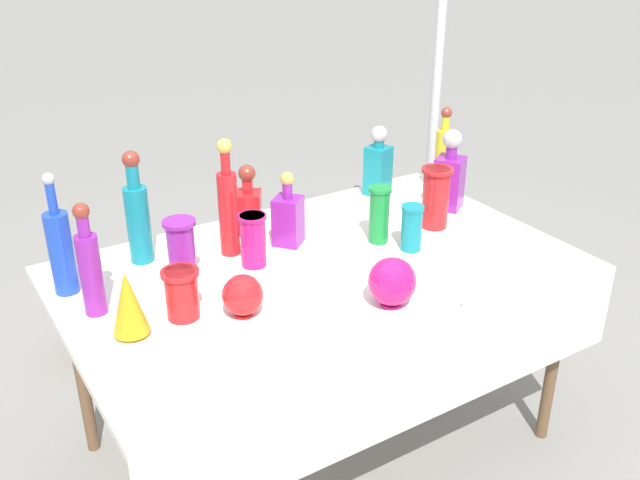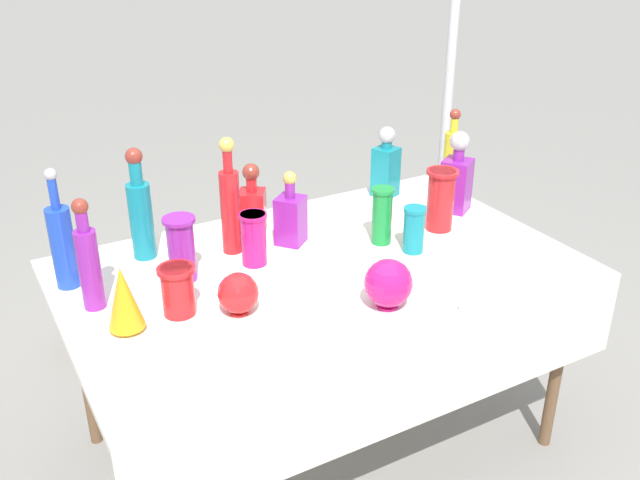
% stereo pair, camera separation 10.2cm
% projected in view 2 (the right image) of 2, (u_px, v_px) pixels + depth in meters
% --- Properties ---
extents(ground_plane, '(40.00, 40.00, 0.00)m').
position_uv_depth(ground_plane, '(320.00, 441.00, 2.74)').
color(ground_plane, gray).
extents(display_table, '(1.69, 1.06, 0.76)m').
position_uv_depth(display_table, '(325.00, 286.00, 2.40)').
color(display_table, white).
rests_on(display_table, ground).
extents(tall_bottle_0, '(0.07, 0.07, 0.36)m').
position_uv_depth(tall_bottle_0, '(89.00, 262.00, 2.10)').
color(tall_bottle_0, purple).
rests_on(tall_bottle_0, display_table).
extents(tall_bottle_1, '(0.08, 0.08, 0.39)m').
position_uv_depth(tall_bottle_1, '(140.00, 212.00, 2.40)').
color(tall_bottle_1, teal).
rests_on(tall_bottle_1, display_table).
extents(tall_bottle_2, '(0.07, 0.07, 0.37)m').
position_uv_depth(tall_bottle_2, '(451.00, 160.00, 2.90)').
color(tall_bottle_2, yellow).
rests_on(tall_bottle_2, display_table).
extents(tall_bottle_3, '(0.07, 0.07, 0.42)m').
position_uv_depth(tall_bottle_3, '(230.00, 204.00, 2.43)').
color(tall_bottle_3, red).
rests_on(tall_bottle_3, display_table).
extents(tall_bottle_4, '(0.08, 0.08, 0.40)m').
position_uv_depth(tall_bottle_4, '(62.00, 243.00, 2.22)').
color(tall_bottle_4, blue).
rests_on(tall_bottle_4, display_table).
extents(square_decanter_0, '(0.13, 0.13, 0.26)m').
position_uv_depth(square_decanter_0, '(252.00, 204.00, 2.62)').
color(square_decanter_0, red).
rests_on(square_decanter_0, display_table).
extents(square_decanter_1, '(0.14, 0.14, 0.32)m').
position_uv_depth(square_decanter_1, '(457.00, 177.00, 2.77)').
color(square_decanter_1, purple).
rests_on(square_decanter_1, display_table).
extents(square_decanter_2, '(0.12, 0.12, 0.30)m').
position_uv_depth(square_decanter_2, '(386.00, 165.00, 2.91)').
color(square_decanter_2, teal).
rests_on(square_decanter_2, display_table).
extents(square_decanter_3, '(0.13, 0.13, 0.27)m').
position_uv_depth(square_decanter_3, '(290.00, 216.00, 2.52)').
color(square_decanter_3, purple).
rests_on(square_decanter_3, display_table).
extents(slender_vase_0, '(0.09, 0.09, 0.18)m').
position_uv_depth(slender_vase_0, '(254.00, 237.00, 2.38)').
color(slender_vase_0, '#C61972').
rests_on(slender_vase_0, display_table).
extents(slender_vase_1, '(0.12, 0.12, 0.23)m').
position_uv_depth(slender_vase_1, '(441.00, 198.00, 2.62)').
color(slender_vase_1, red).
rests_on(slender_vase_1, display_table).
extents(slender_vase_2, '(0.08, 0.08, 0.21)m').
position_uv_depth(slender_vase_2, '(382.00, 214.00, 2.52)').
color(slender_vase_2, '#198C38').
rests_on(slender_vase_2, display_table).
extents(slender_vase_3, '(0.08, 0.08, 0.17)m').
position_uv_depth(slender_vase_3, '(414.00, 228.00, 2.47)').
color(slender_vase_3, teal).
rests_on(slender_vase_3, display_table).
extents(slender_vase_4, '(0.11, 0.11, 0.15)m').
position_uv_depth(slender_vase_4, '(178.00, 289.00, 2.10)').
color(slender_vase_4, red).
rests_on(slender_vase_4, display_table).
extents(slender_vase_5, '(0.11, 0.11, 0.22)m').
position_uv_depth(slender_vase_5, '(181.00, 247.00, 2.27)').
color(slender_vase_5, purple).
rests_on(slender_vase_5, display_table).
extents(fluted_vase_0, '(0.11, 0.11, 0.20)m').
position_uv_depth(fluted_vase_0, '(124.00, 298.00, 2.01)').
color(fluted_vase_0, orange).
rests_on(fluted_vase_0, display_table).
extents(round_bowl_0, '(0.15, 0.15, 0.16)m').
position_uv_depth(round_bowl_0, '(388.00, 283.00, 2.13)').
color(round_bowl_0, '#C61972').
rests_on(round_bowl_0, display_table).
extents(round_bowl_1, '(0.12, 0.12, 0.13)m').
position_uv_depth(round_bowl_1, '(238.00, 293.00, 2.11)').
color(round_bowl_1, red).
rests_on(round_bowl_1, display_table).
extents(price_tag_left, '(0.06, 0.03, 0.04)m').
position_uv_depth(price_tag_left, '(469.00, 306.00, 2.14)').
color(price_tag_left, white).
rests_on(price_tag_left, display_table).
extents(cardboard_box_behind_left, '(0.50, 0.42, 0.38)m').
position_uv_depth(cardboard_box_behind_left, '(134.00, 315.00, 3.27)').
color(cardboard_box_behind_left, tan).
rests_on(cardboard_box_behind_left, ground).
extents(canopy_pole, '(0.18, 0.18, 2.23)m').
position_uv_depth(canopy_pole, '(445.00, 140.00, 3.30)').
color(canopy_pole, silver).
rests_on(canopy_pole, ground).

